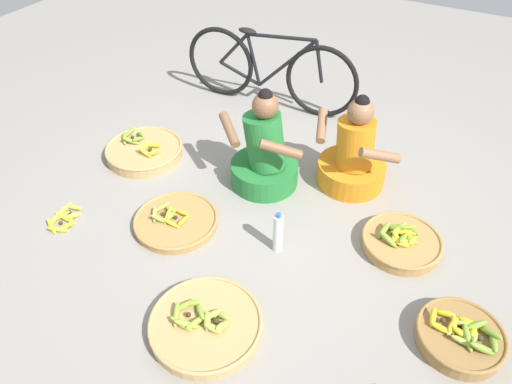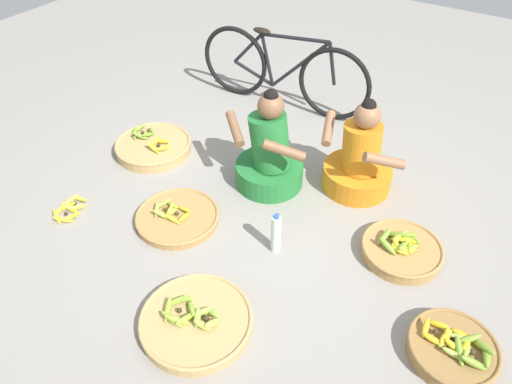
{
  "view_description": "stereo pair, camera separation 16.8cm",
  "coord_description": "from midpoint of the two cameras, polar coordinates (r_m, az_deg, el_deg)",
  "views": [
    {
      "loc": [
        1.13,
        -2.27,
        2.36
      ],
      "look_at": [
        0.0,
        -0.2,
        0.35
      ],
      "focal_mm": 33.32,
      "sensor_mm": 36.0,
      "label": 1
    },
    {
      "loc": [
        1.28,
        -2.18,
        2.36
      ],
      "look_at": [
        0.0,
        -0.2,
        0.35
      ],
      "focal_mm": 33.32,
      "sensor_mm": 36.0,
      "label": 2
    }
  ],
  "objects": [
    {
      "name": "banana_basket_front_center",
      "position": [
        3.41,
        -11.01,
        -3.45
      ],
      "size": [
        0.6,
        0.6,
        0.12
      ],
      "color": "#A87F47",
      "rests_on": "ground"
    },
    {
      "name": "vendor_woman_front",
      "position": [
        3.57,
        -0.35,
        4.4
      ],
      "size": [
        0.73,
        0.52,
        0.81
      ],
      "color": "#237233",
      "rests_on": "ground"
    },
    {
      "name": "banana_basket_back_right",
      "position": [
        2.81,
        -7.86,
        -15.49
      ],
      "size": [
        0.65,
        0.65,
        0.15
      ],
      "color": "tan",
      "rests_on": "ground"
    },
    {
      "name": "banana_basket_back_left",
      "position": [
        4.1,
        -14.42,
        4.81
      ],
      "size": [
        0.64,
        0.64,
        0.17
      ],
      "color": "tan",
      "rests_on": "ground"
    },
    {
      "name": "ground_plane",
      "position": [
        3.46,
        0.21,
        -2.56
      ],
      "size": [
        10.0,
        10.0,
        0.0
      ],
      "primitive_type": "plane",
      "color": "gray"
    },
    {
      "name": "water_bottle",
      "position": [
        3.1,
        1.1,
        -4.96
      ],
      "size": [
        0.07,
        0.07,
        0.32
      ],
      "color": "silver",
      "rests_on": "ground"
    },
    {
      "name": "bicycle_leaning",
      "position": [
        4.56,
        0.49,
        14.4
      ],
      "size": [
        1.7,
        0.19,
        0.73
      ],
      "color": "black",
      "rests_on": "ground"
    },
    {
      "name": "loose_bananas_mid_left",
      "position": [
        3.68,
        -23.26,
        -2.95
      ],
      "size": [
        0.22,
        0.3,
        0.09
      ],
      "color": "yellow",
      "rests_on": "ground"
    },
    {
      "name": "banana_basket_near_bicycle",
      "position": [
        2.92,
        21.79,
        -15.83
      ],
      "size": [
        0.49,
        0.49,
        0.17
      ],
      "color": "olive",
      "rests_on": "ground"
    },
    {
      "name": "vendor_woman_behind",
      "position": [
        3.64,
        10.28,
        4.14
      ],
      "size": [
        0.73,
        0.55,
        0.76
      ],
      "color": "orange",
      "rests_on": "ground"
    },
    {
      "name": "banana_basket_mid_right",
      "position": [
        3.3,
        15.65,
        -5.8
      ],
      "size": [
        0.53,
        0.53,
        0.16
      ],
      "color": "#A87F47",
      "rests_on": "ground"
    }
  ]
}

